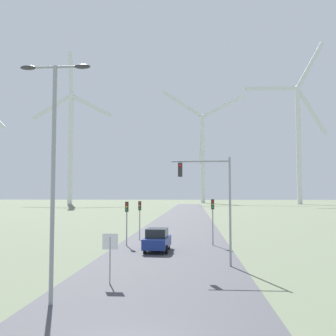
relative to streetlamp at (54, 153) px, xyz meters
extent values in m
cube|color=#47474C|center=(4.07, 42.99, -6.31)|extent=(10.00, 240.00, 0.01)
cylinder|color=#93999E|center=(0.00, 0.00, -1.29)|extent=(0.18, 0.18, 10.06)
cylinder|color=#93999E|center=(0.00, 0.00, 3.70)|extent=(2.38, 0.10, 0.10)
ellipsoid|color=#333338|center=(-1.19, 0.00, 3.70)|extent=(0.70, 0.32, 0.20)
ellipsoid|color=#333338|center=(1.19, 0.00, 3.70)|extent=(0.70, 0.32, 0.20)
cylinder|color=#93999E|center=(1.66, 3.81, -5.13)|extent=(0.07, 0.07, 2.37)
cube|color=white|center=(1.66, 3.79, -4.18)|extent=(0.81, 0.01, 0.81)
cube|color=red|center=(1.66, 3.81, -4.18)|extent=(0.76, 0.02, 0.76)
cylinder|color=#93999E|center=(0.55, 22.88, -4.40)|extent=(0.11, 0.11, 3.84)
cube|color=#2D2D2D|center=(0.55, 22.88, -2.93)|extent=(0.28, 0.24, 0.90)
sphere|color=red|center=(0.55, 22.74, -2.66)|extent=(0.16, 0.16, 0.16)
sphere|color=gold|center=(0.55, 22.74, -2.93)|extent=(0.16, 0.16, 0.16)
sphere|color=green|center=(0.55, 22.74, -3.20)|extent=(0.16, 0.16, 0.16)
cylinder|color=#93999E|center=(7.63, 19.28, -4.27)|extent=(0.11, 0.11, 4.09)
cube|color=#2D2D2D|center=(7.63, 19.28, -2.67)|extent=(0.28, 0.24, 0.90)
sphere|color=red|center=(7.63, 19.15, -2.40)|extent=(0.16, 0.16, 0.16)
sphere|color=gold|center=(7.63, 19.15, -2.67)|extent=(0.16, 0.16, 0.16)
sphere|color=green|center=(7.63, 19.15, -2.94)|extent=(0.16, 0.16, 0.16)
cylinder|color=#93999E|center=(0.02, 18.37, -4.37)|extent=(0.11, 0.11, 3.88)
cube|color=#2D2D2D|center=(0.02, 18.37, -2.88)|extent=(0.28, 0.24, 0.90)
sphere|color=red|center=(0.02, 18.23, -2.61)|extent=(0.16, 0.16, 0.16)
sphere|color=gold|center=(0.02, 18.23, -2.88)|extent=(0.16, 0.16, 0.16)
sphere|color=green|center=(0.02, 18.23, -3.15)|extent=(0.16, 0.16, 0.16)
cylinder|color=#93999E|center=(8.25, 9.12, -2.85)|extent=(0.14, 0.14, 6.92)
cylinder|color=#93999E|center=(6.37, 9.12, 0.36)|extent=(3.74, 0.12, 0.12)
cube|color=#2D2D2D|center=(5.06, 9.12, -0.19)|extent=(0.28, 0.24, 0.90)
sphere|color=red|center=(5.06, 8.98, 0.08)|extent=(0.18, 0.18, 0.18)
cube|color=navy|center=(3.01, 15.25, -5.59)|extent=(2.03, 4.20, 0.80)
cube|color=#1E2328|center=(3.01, 15.10, -4.84)|extent=(1.68, 2.19, 0.70)
cylinder|color=black|center=(2.18, 16.53, -5.99)|extent=(0.22, 0.66, 0.66)
cylinder|color=black|center=(3.84, 16.53, -5.99)|extent=(0.22, 0.66, 0.66)
cylinder|color=black|center=(2.18, 13.98, -5.99)|extent=(0.22, 0.66, 0.66)
cylinder|color=black|center=(3.84, 13.98, -5.99)|extent=(0.22, 0.66, 0.66)
cylinder|color=silver|center=(-48.65, 154.32, 18.08)|extent=(2.20, 2.20, 48.79)
sphere|color=silver|center=(-48.65, 154.32, 42.47)|extent=(2.60, 2.60, 2.60)
cube|color=silver|center=(-39.45, 155.06, 37.68)|extent=(18.12, 1.95, 10.58)
cube|color=silver|center=(-49.11, 154.29, 52.86)|extent=(2.71, 0.71, 19.56)
cube|color=silver|center=(-57.38, 153.62, 36.87)|extent=(17.38, 1.89, 12.02)
cylinder|color=silver|center=(10.66, 181.96, 15.57)|extent=(2.20, 2.20, 43.77)
sphere|color=silver|center=(10.66, 181.96, 37.45)|extent=(2.60, 2.60, 2.60)
cube|color=silver|center=(0.20, 181.51, 44.19)|extent=(20.83, 1.40, 14.29)
cube|color=silver|center=(10.06, 181.93, 25.01)|extent=(2.95, 0.63, 23.66)
cube|color=silver|center=(21.72, 182.44, 43.15)|extent=(21.81, 1.44, 12.40)
cylinder|color=silver|center=(52.87, 161.09, 19.70)|extent=(2.20, 2.20, 52.04)
sphere|color=silver|center=(52.87, 161.09, 45.72)|extent=(2.60, 2.60, 2.60)
cube|color=silver|center=(59.21, 161.60, 34.96)|extent=(13.61, 1.58, 21.32)
cube|color=silver|center=(58.98, 161.58, 56.61)|extent=(13.20, 1.55, 21.53)
cube|color=silver|center=(40.41, 160.10, 45.59)|extent=(23.68, 2.38, 2.05)
camera|label=1|loc=(5.92, -16.20, -1.75)|focal=42.00mm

